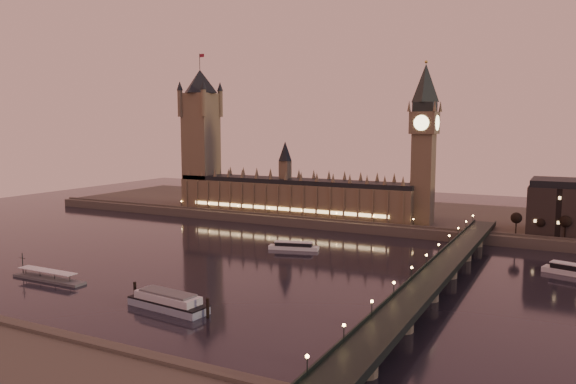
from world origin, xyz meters
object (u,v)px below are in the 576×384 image
cruise_boat_a (294,246)px  pontoon_pier (49,278)px  cruise_boat_b (576,271)px  moored_barge (168,301)px

cruise_boat_a → pontoon_pier: size_ratio=0.72×
cruise_boat_b → pontoon_pier: (-211.03, -118.07, -1.17)m
cruise_boat_a → cruise_boat_b: bearing=-10.8°
cruise_boat_a → moored_barge: (4.00, -114.00, 1.10)m
cruise_boat_b → pontoon_pier: bearing=-134.8°
cruise_boat_b → pontoon_pier: pontoon_pier is taller
cruise_boat_a → pontoon_pier: bearing=-138.5°
cruise_boat_b → cruise_boat_a: bearing=-159.5°
cruise_boat_a → moored_barge: moored_barge is taller
cruise_boat_a → cruise_boat_b: 141.64m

